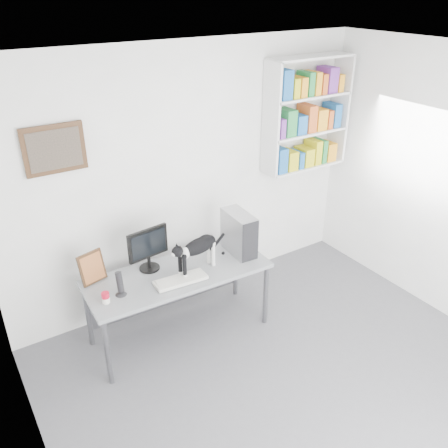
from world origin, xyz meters
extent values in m
cube|color=#58585D|center=(0.00, 0.00, 0.01)|extent=(4.00, 4.00, 0.01)
cube|color=silver|center=(0.00, 0.00, 2.70)|extent=(4.00, 4.00, 0.01)
cube|color=white|center=(0.00, 2.00, 1.35)|extent=(4.00, 0.01, 2.70)
cube|color=white|center=(-2.00, 0.00, 1.35)|extent=(0.01, 4.00, 2.70)
cube|color=silver|center=(1.40, 1.85, 1.85)|extent=(1.03, 0.28, 1.24)
cube|color=#442715|center=(-1.30, 1.97, 1.90)|extent=(0.52, 0.04, 0.42)
cube|color=gray|center=(-0.51, 1.37, 0.36)|extent=(1.76, 0.74, 0.72)
cube|color=black|center=(-0.70, 1.57, 0.94)|extent=(0.43, 0.24, 0.43)
cube|color=beige|center=(-0.56, 1.22, 0.74)|extent=(0.49, 0.22, 0.04)
cube|color=#A6A6AA|center=(0.19, 1.38, 0.93)|extent=(0.21, 0.43, 0.42)
cylinder|color=black|center=(-1.09, 1.32, 0.84)|extent=(0.11, 0.11, 0.23)
cube|color=#442715|center=(-1.22, 1.65, 0.87)|extent=(0.26, 0.16, 0.30)
cylinder|color=red|center=(-1.24, 1.28, 0.77)|extent=(0.09, 0.09, 0.10)
camera|label=1|loc=(-2.16, -2.01, 3.17)|focal=38.00mm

